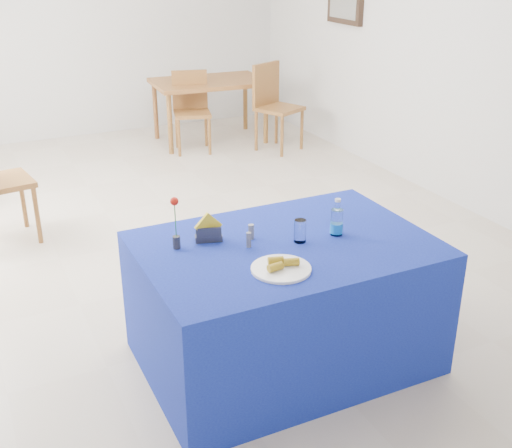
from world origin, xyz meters
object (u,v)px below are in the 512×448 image
at_px(plate, 281,269).
at_px(water_bottle, 337,223).
at_px(chair_bg_right, 273,101).
at_px(blue_table, 284,303).
at_px(oak_table, 209,86).
at_px(chair_bg_left, 191,105).

relative_size(plate, water_bottle, 1.42).
height_order(water_bottle, chair_bg_right, chair_bg_right).
relative_size(blue_table, chair_bg_right, 1.59).
bearing_deg(plate, blue_table, 57.67).
distance_m(water_bottle, oak_table, 4.60).
xyz_separation_m(blue_table, chair_bg_right, (1.88, 3.83, 0.20)).
distance_m(plate, chair_bg_right, 4.60).
distance_m(plate, water_bottle, 0.55).
bearing_deg(plate, chair_bg_right, 63.39).
bearing_deg(chair_bg_left, blue_table, -88.52).
distance_m(oak_table, chair_bg_left, 0.43).
xyz_separation_m(water_bottle, chair_bg_right, (1.57, 3.85, -0.25)).
xyz_separation_m(blue_table, water_bottle, (0.31, -0.02, 0.45)).
distance_m(oak_table, chair_bg_right, 0.84).
bearing_deg(plate, water_bottle, 27.38).
bearing_deg(water_bottle, chair_bg_left, 80.73).
distance_m(water_bottle, chair_bg_right, 4.17).
bearing_deg(blue_table, oak_table, 73.36).
xyz_separation_m(water_bottle, chair_bg_left, (0.69, 4.24, -0.30)).
relative_size(plate, blue_table, 0.19).
height_order(water_bottle, oak_table, water_bottle).
bearing_deg(plate, chair_bg_left, 75.33).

